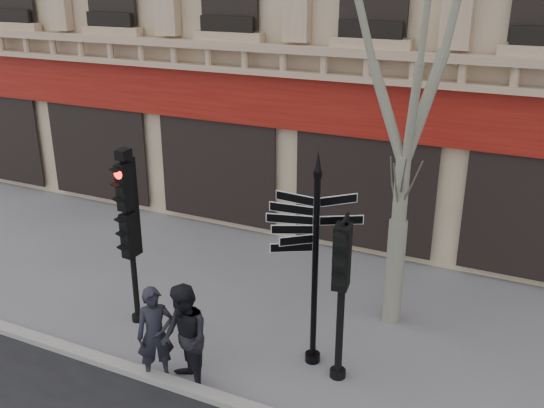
{
  "coord_description": "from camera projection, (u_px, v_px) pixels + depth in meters",
  "views": [
    {
      "loc": [
        3.88,
        -8.22,
        6.46
      ],
      "look_at": [
        -0.35,
        0.6,
        2.73
      ],
      "focal_mm": 40.0,
      "sensor_mm": 36.0,
      "label": 1
    }
  ],
  "objects": [
    {
      "name": "traffic_signal_main",
      "position": [
        129.0,
        217.0,
        11.25
      ],
      "size": [
        0.4,
        0.29,
        3.53
      ],
      "rotation": [
        0.0,
        0.0,
        -0.05
      ],
      "color": "black",
      "rests_on": "ground"
    },
    {
      "name": "kerb",
      "position": [
        237.0,
        405.0,
        9.59
      ],
      "size": [
        80.0,
        0.25,
        0.12
      ],
      "primitive_type": "cube",
      "color": "gray",
      "rests_on": "ground"
    },
    {
      "name": "pedestrian_b",
      "position": [
        184.0,
        339.0,
        9.77
      ],
      "size": [
        1.16,
        1.13,
        1.88
      ],
      "primitive_type": "imported",
      "rotation": [
        0.0,
        0.0,
        -0.68
      ],
      "color": "black",
      "rests_on": "ground"
    },
    {
      "name": "traffic_signal_secondary",
      "position": [
        342.0,
        273.0,
        9.67
      ],
      "size": [
        0.52,
        0.41,
        2.83
      ],
      "rotation": [
        0.0,
        0.0,
        0.15
      ],
      "color": "black",
      "rests_on": "ground"
    },
    {
      "name": "plane_tree",
      "position": [
        415.0,
        16.0,
        10.0
      ],
      "size": [
        3.11,
        3.11,
        8.26
      ],
      "color": "gray",
      "rests_on": "ground"
    },
    {
      "name": "ground",
      "position": [
        275.0,
        360.0,
        10.79
      ],
      "size": [
        80.0,
        80.0,
        0.0
      ],
      "primitive_type": "plane",
      "color": "slate",
      "rests_on": "ground"
    },
    {
      "name": "pedestrian_a",
      "position": [
        155.0,
        335.0,
        10.03
      ],
      "size": [
        0.74,
        0.72,
        1.71
      ],
      "primitive_type": "imported",
      "rotation": [
        0.0,
        0.0,
        0.74
      ],
      "color": "black",
      "rests_on": "ground"
    },
    {
      "name": "fingerpost",
      "position": [
        316.0,
        226.0,
        9.86
      ],
      "size": [
        2.08,
        2.08,
        3.89
      ],
      "rotation": [
        0.0,
        0.0,
        0.35
      ],
      "color": "black",
      "rests_on": "ground"
    }
  ]
}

